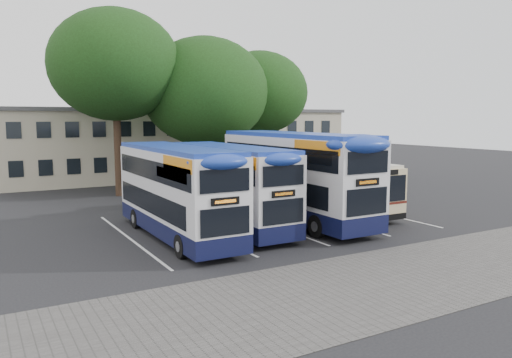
{
  "coord_description": "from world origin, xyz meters",
  "views": [
    {
      "loc": [
        -16.64,
        -16.84,
        5.4
      ],
      "look_at": [
        -4.21,
        5.0,
        2.3
      ],
      "focal_mm": 35.0,
      "sensor_mm": 36.0,
      "label": 1
    }
  ],
  "objects": [
    {
      "name": "ground",
      "position": [
        0.0,
        0.0,
        0.0
      ],
      "size": [
        120.0,
        120.0,
        0.0
      ],
      "primitive_type": "plane",
      "color": "black",
      "rests_on": "ground"
    },
    {
      "name": "bay_lines",
      "position": [
        -3.75,
        5.0,
        0.01
      ],
      "size": [
        14.12,
        11.0,
        0.01
      ],
      "color": "silver",
      "rests_on": "ground"
    },
    {
      "name": "tree_right",
      "position": [
        3.55,
        18.09,
        7.37
      ],
      "size": [
        7.74,
        7.74,
        10.67
      ],
      "color": "black",
      "rests_on": "ground"
    },
    {
      "name": "bus_dd_mid",
      "position": [
        -5.81,
        4.81,
        2.23
      ],
      "size": [
        2.35,
        9.71,
        4.04
      ],
      "color": "#0E1133",
      "rests_on": "ground"
    },
    {
      "name": "lamp_post",
      "position": [
        6.0,
        19.97,
        5.08
      ],
      "size": [
        0.25,
        1.05,
        9.06
      ],
      "color": "gray",
      "rests_on": "ground"
    },
    {
      "name": "bus_single",
      "position": [
        1.14,
        6.19,
        1.7
      ],
      "size": [
        2.56,
        10.06,
        3.0
      ],
      "color": "#D2BD8C",
      "rests_on": "ground"
    },
    {
      "name": "bus_dd_right",
      "position": [
        -2.13,
        4.64,
        2.55
      ],
      "size": [
        2.69,
        11.1,
        4.63
      ],
      "color": "#0E1133",
      "rests_on": "ground"
    },
    {
      "name": "tree_mid",
      "position": [
        -1.55,
        17.23,
        7.3
      ],
      "size": [
        9.32,
        9.32,
        11.27
      ],
      "color": "black",
      "rests_on": "ground"
    },
    {
      "name": "depot_building",
      "position": [
        0.0,
        26.99,
        3.15
      ],
      "size": [
        32.4,
        8.4,
        6.2
      ],
      "color": "#C0B39A",
      "rests_on": "ground"
    },
    {
      "name": "paving_strip",
      "position": [
        -2.0,
        -5.0,
        0.01
      ],
      "size": [
        40.0,
        6.0,
        0.01
      ],
      "primitive_type": "cube",
      "color": "#595654",
      "rests_on": "ground"
    },
    {
      "name": "bus_dd_left",
      "position": [
        -8.81,
        4.16,
        2.28
      ],
      "size": [
        2.41,
        9.92,
        4.13
      ],
      "color": "#0E1133",
      "rests_on": "ground"
    },
    {
      "name": "tree_left",
      "position": [
        -7.95,
        17.67,
        8.92
      ],
      "size": [
        8.84,
        8.84,
        12.69
      ],
      "color": "black",
      "rests_on": "ground"
    }
  ]
}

